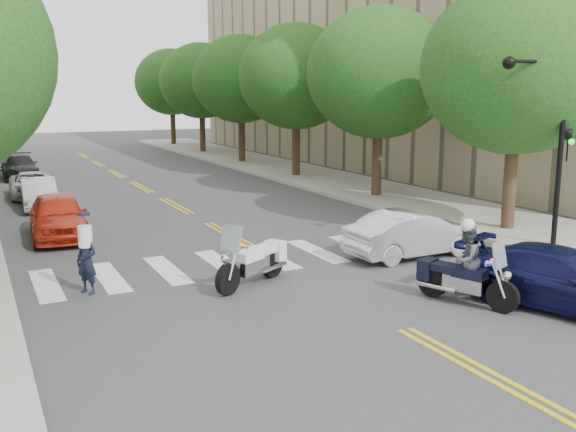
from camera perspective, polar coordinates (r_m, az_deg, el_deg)
ground at (r=13.48m, az=10.29°, el=-9.92°), size 140.00×140.00×0.00m
sidewalk_right at (r=36.63m, az=1.69°, el=3.65°), size 5.00×60.00×0.15m
building_right at (r=49.68m, az=17.30°, el=17.76°), size 26.00×44.00×22.00m
tree_r_0 at (r=22.97m, az=19.74°, el=12.34°), size 6.40×6.40×8.45m
tree_r_1 at (r=29.12m, az=8.12°, el=12.45°), size 6.40×6.40×8.45m
tree_r_2 at (r=36.01m, az=0.74°, el=12.27°), size 6.40×6.40×8.45m
tree_r_3 at (r=43.28m, az=-4.22°, el=12.04°), size 6.40×6.40×8.45m
tree_r_4 at (r=50.77m, az=-7.72°, el=11.82°), size 6.40×6.40×8.45m
tree_r_5 at (r=58.39m, az=-10.31°, el=11.63°), size 6.40×6.40×8.45m
traffic_signal_pole at (r=20.49m, az=22.34°, el=7.26°), size 2.82×0.42×6.00m
motorcycle_police at (r=15.12m, az=15.32°, el=-4.30°), size 1.19×2.35×1.99m
motorcycle_parked at (r=16.19m, az=-2.84°, el=-4.01°), size 2.37×1.55×1.67m
officer_standing at (r=16.05m, az=-17.46°, el=-3.85°), size 0.65×0.70×1.60m
convertible at (r=19.12m, az=11.06°, el=-1.55°), size 4.18×1.56×1.36m
sedan_blue at (r=15.56m, az=23.32°, el=-5.21°), size 3.36×5.00×1.35m
parked_car_a at (r=22.46m, az=-19.77°, el=0.03°), size 2.03×4.47×1.49m
parked_car_b at (r=28.44m, az=-21.25°, el=1.87°), size 1.48×3.82×1.24m
parked_car_c at (r=31.60m, az=-21.80°, el=2.59°), size 2.03×4.15×1.14m
parked_car_d at (r=38.82m, az=-22.75°, el=4.08°), size 1.94×4.54×1.31m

